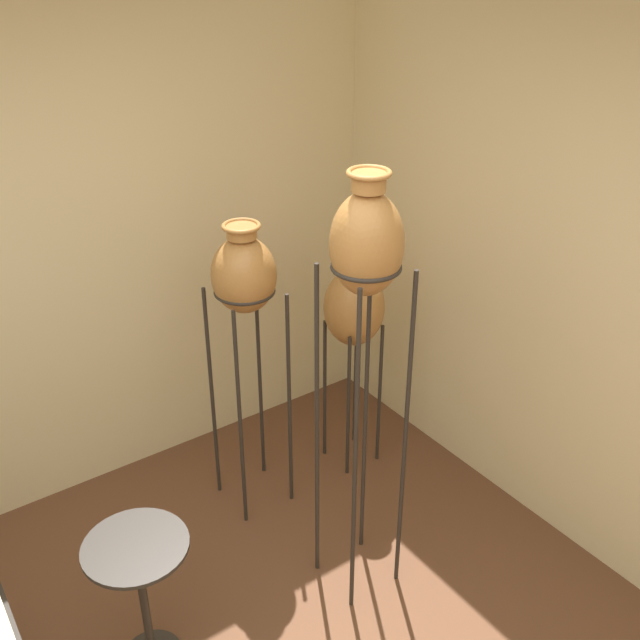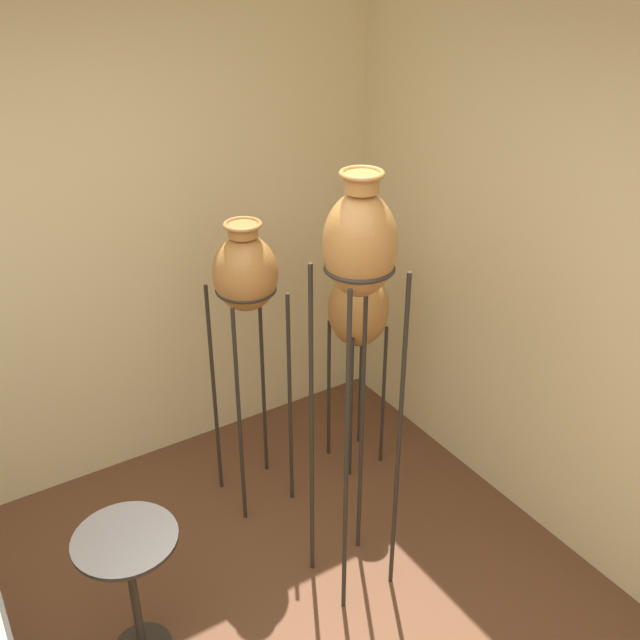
% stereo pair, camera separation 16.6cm
% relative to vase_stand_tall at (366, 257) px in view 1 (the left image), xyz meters
% --- Properties ---
extents(vase_stand_tall, '(0.29, 0.29, 2.01)m').
position_rel_vase_stand_tall_xyz_m(vase_stand_tall, '(0.00, 0.00, 0.00)').
color(vase_stand_tall, '#28231E').
rests_on(vase_stand_tall, ground_plane).
extents(vase_stand_medium, '(0.31, 0.31, 1.59)m').
position_rel_vase_stand_tall_xyz_m(vase_stand_medium, '(-0.11, 0.77, -0.37)').
color(vase_stand_medium, '#28231E').
rests_on(vase_stand_medium, ground_plane).
extents(vase_stand_short, '(0.33, 0.33, 1.30)m').
position_rel_vase_stand_tall_xyz_m(vase_stand_short, '(0.53, 0.73, -0.69)').
color(vase_stand_short, '#28231E').
rests_on(vase_stand_short, ground_plane).
extents(side_table, '(0.42, 0.42, 0.65)m').
position_rel_vase_stand_tall_xyz_m(side_table, '(-1.01, 0.14, -1.20)').
color(side_table, '#28231E').
rests_on(side_table, ground_plane).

